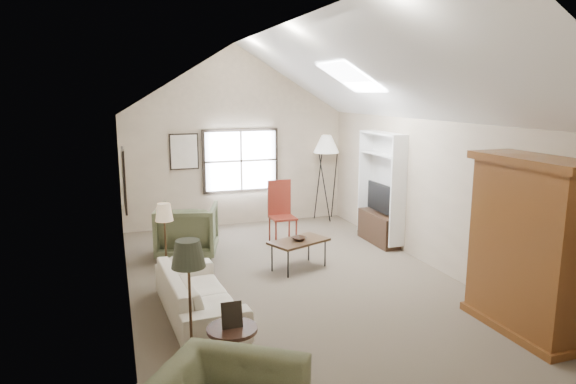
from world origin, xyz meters
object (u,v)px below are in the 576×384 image
object	(u,v)px
armchair_far	(187,231)
armoire	(529,246)
side_table	(233,351)
side_chair	(283,212)
coffee_table	(299,255)
sofa	(199,293)

from	to	relation	value
armchair_far	armoire	bearing A→B (deg)	145.12
armchair_far	side_table	world-z (taller)	armchair_far
armchair_far	side_chair	distance (m)	1.94
coffee_table	side_chair	xyz separation A→B (m)	(0.23, 1.57, 0.37)
side_chair	armoire	bearing A→B (deg)	-70.53
armchair_far	side_chair	size ratio (longest dim) A/B	0.86
sofa	coffee_table	size ratio (longest dim) A/B	2.18
armchair_far	coffee_table	bearing A→B (deg)	158.12
armoire	side_table	world-z (taller)	armoire
sofa	armchair_far	size ratio (longest dim) A/B	2.01
sofa	side_table	world-z (taller)	sofa
coffee_table	armchair_far	bearing A→B (deg)	142.45
armoire	coffee_table	bearing A→B (deg)	121.79
coffee_table	side_table	bearing A→B (deg)	-121.88
armchair_far	side_chair	bearing A→B (deg)	-156.25
armoire	sofa	bearing A→B (deg)	155.25
sofa	coffee_table	bearing A→B (deg)	-59.21
side_table	side_chair	distance (m)	4.93
sofa	side_chair	xyz separation A→B (m)	(2.14, 2.87, 0.30)
sofa	side_chair	bearing A→B (deg)	-40.24
coffee_table	side_chair	bearing A→B (deg)	81.66
armchair_far	coffee_table	distance (m)	2.14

